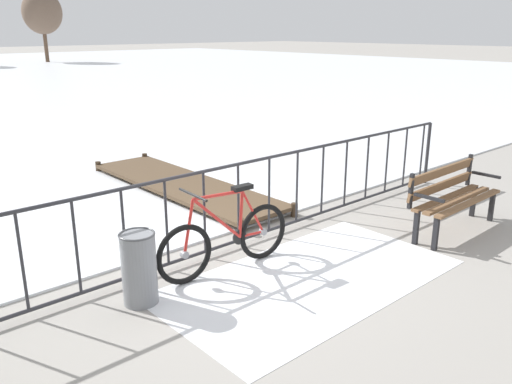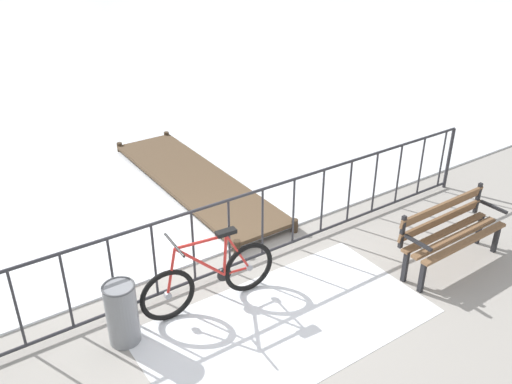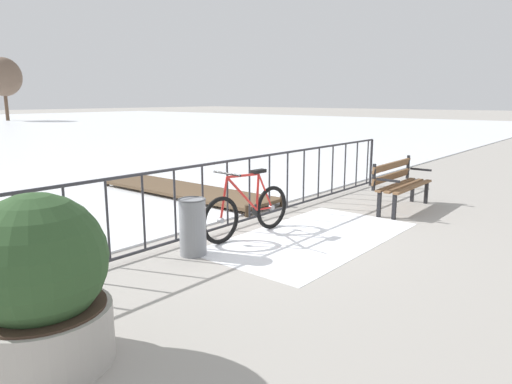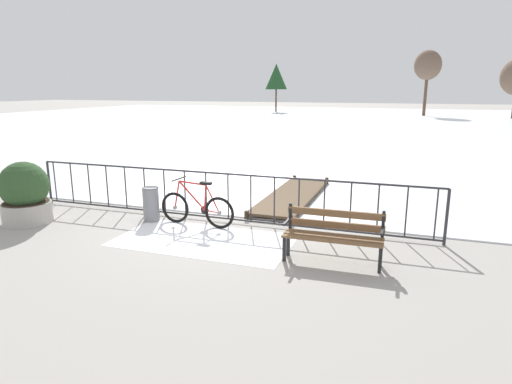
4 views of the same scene
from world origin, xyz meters
name	(u,v)px [view 2 (image 2 of 4)]	position (x,y,z in m)	size (l,w,h in m)	color
ground_plane	(213,278)	(0.00, 0.00, 0.00)	(160.00, 160.00, 0.00)	#9E9991
snow_patch	(286,322)	(0.26, -1.20, 0.00)	(3.30, 1.77, 0.01)	white
railing_fence	(212,241)	(0.00, 0.00, 0.56)	(9.06, 0.06, 1.07)	#2D2D33
bicycle_near_railing	(210,278)	(-0.27, -0.42, 0.37)	(1.71, 0.52, 0.97)	black
park_bench	(450,229)	(2.71, -1.43, 0.51)	(1.61, 0.51, 0.89)	brown
trash_bin	(122,313)	(-1.36, -0.43, 0.37)	(0.35, 0.35, 0.73)	gray
wooden_dock	(195,180)	(1.05, 2.38, 0.12)	(1.10, 4.27, 0.20)	brown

